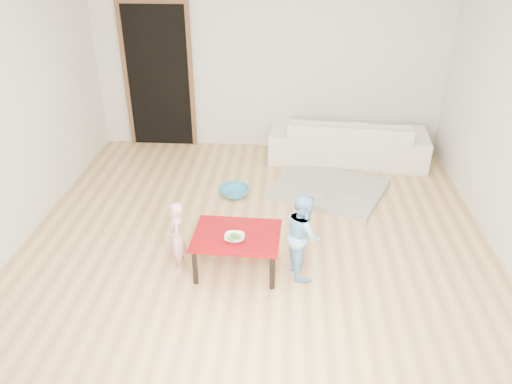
# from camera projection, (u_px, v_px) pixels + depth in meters

# --- Properties ---
(floor) EXTENTS (5.00, 5.00, 0.01)m
(floor) POSITION_uv_depth(u_px,v_px,m) (257.00, 235.00, 5.48)
(floor) COLOR tan
(floor) RESTS_ON ground
(back_wall) EXTENTS (5.00, 0.02, 2.60)m
(back_wall) POSITION_uv_depth(u_px,v_px,m) (269.00, 60.00, 7.04)
(back_wall) COLOR silver
(back_wall) RESTS_ON floor
(left_wall) EXTENTS (0.02, 5.00, 2.60)m
(left_wall) POSITION_uv_depth(u_px,v_px,m) (9.00, 118.00, 5.01)
(left_wall) COLOR silver
(left_wall) RESTS_ON floor
(doorway) EXTENTS (1.02, 0.08, 2.11)m
(doorway) POSITION_uv_depth(u_px,v_px,m) (159.00, 78.00, 7.25)
(doorway) COLOR brown
(doorway) RESTS_ON back_wall
(sofa) EXTENTS (2.24, 1.02, 0.64)m
(sofa) POSITION_uv_depth(u_px,v_px,m) (348.00, 139.00, 7.05)
(sofa) COLOR white
(sofa) RESTS_ON floor
(cushion) EXTENTS (0.41, 0.37, 0.11)m
(cushion) POSITION_uv_depth(u_px,v_px,m) (323.00, 133.00, 6.84)
(cushion) COLOR orange
(cushion) RESTS_ON sofa
(red_table) EXTENTS (0.85, 0.65, 0.41)m
(red_table) POSITION_uv_depth(u_px,v_px,m) (237.00, 252.00, 4.85)
(red_table) COLOR maroon
(red_table) RESTS_ON floor
(bowl) EXTENTS (0.19, 0.19, 0.05)m
(bowl) POSITION_uv_depth(u_px,v_px,m) (235.00, 238.00, 4.66)
(bowl) COLOR white
(bowl) RESTS_ON red_table
(broccoli) EXTENTS (0.12, 0.12, 0.06)m
(broccoli) POSITION_uv_depth(u_px,v_px,m) (235.00, 237.00, 4.65)
(broccoli) COLOR #2D5919
(broccoli) RESTS_ON red_table
(child_pink) EXTENTS (0.24, 0.30, 0.74)m
(child_pink) POSITION_uv_depth(u_px,v_px,m) (176.00, 237.00, 4.78)
(child_pink) COLOR pink
(child_pink) RESTS_ON floor
(child_blue) EXTENTS (0.42, 0.48, 0.86)m
(child_blue) POSITION_uv_depth(u_px,v_px,m) (303.00, 235.00, 4.72)
(child_blue) COLOR #69C2F3
(child_blue) RESTS_ON floor
(basin) EXTENTS (0.37, 0.37, 0.12)m
(basin) POSITION_uv_depth(u_px,v_px,m) (234.00, 192.00, 6.23)
(basin) COLOR #3290BF
(basin) RESTS_ON floor
(blanket) EXTENTS (1.64, 1.53, 0.07)m
(blanket) POSITION_uv_depth(u_px,v_px,m) (328.00, 189.00, 6.36)
(blanket) COLOR beige
(blanket) RESTS_ON floor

